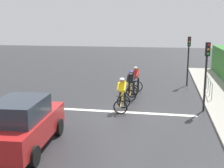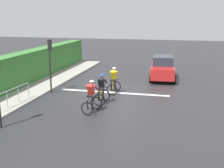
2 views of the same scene
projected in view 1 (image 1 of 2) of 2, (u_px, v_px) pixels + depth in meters
ground_plane at (121, 114)px, 13.85m from camera, size 80.00×80.00×0.00m
road_marking_stop_line at (122, 112)px, 14.13m from camera, size 7.00×0.30×0.01m
cyclist_lead at (136, 80)px, 17.80m from camera, size 0.83×1.17×1.66m
cyclist_second at (131, 86)px, 16.32m from camera, size 0.68×1.08×1.66m
cyclist_mid at (122, 95)px, 14.17m from camera, size 0.68×1.08×1.66m
car_red at (22, 124)px, 9.87m from camera, size 2.10×4.21×1.76m
traffic_light_near_crossing at (206, 66)px, 13.82m from camera, size 0.21×0.31×3.34m
traffic_light_far_junction at (189, 53)px, 19.67m from camera, size 0.21×0.31×3.34m
pedestrian_railing_kerbside at (209, 83)px, 17.17m from camera, size 0.16×3.07×1.03m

